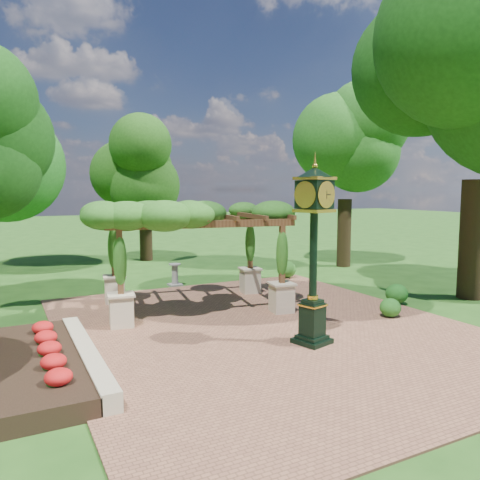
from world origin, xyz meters
name	(u,v)px	position (x,y,z in m)	size (l,w,h in m)	color
ground	(287,340)	(0.00, 0.00, 0.00)	(120.00, 120.00, 0.00)	#1E4714
brick_plaza	(266,328)	(0.00, 1.00, 0.02)	(10.00, 12.00, 0.04)	brown
border_wall	(86,356)	(-4.60, 0.50, 0.20)	(0.35, 5.00, 0.40)	#C6B793
flower_bed	(39,365)	(-5.50, 0.50, 0.18)	(1.50, 5.00, 0.36)	red
pedestal_clock	(314,239)	(0.34, -0.55, 2.50)	(1.01, 1.01, 4.18)	black
pergola	(194,219)	(-0.85, 3.88, 2.75)	(5.76, 4.10, 3.35)	beige
sundial	(175,276)	(-0.28, 7.32, 0.37)	(0.49, 0.49, 0.85)	gray
shrub_front	(390,308)	(3.65, 0.30, 0.31)	(0.59, 0.59, 0.53)	#23631C
shrub_mid	(397,294)	(5.00, 1.37, 0.35)	(0.69, 0.69, 0.62)	#195116
shrub_back	(286,269)	(4.27, 6.64, 0.39)	(0.77, 0.77, 0.70)	#2C6A1E
tree_north	(144,167)	(0.58, 14.20, 4.74)	(3.39, 3.39, 6.94)	black
tree_east_far	(346,146)	(8.38, 8.03, 5.63)	(4.00, 4.00, 8.21)	black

